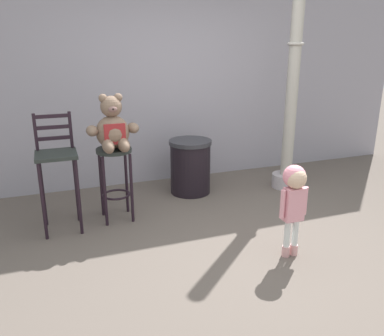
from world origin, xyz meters
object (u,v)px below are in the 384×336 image
Objects in this scene: bar_stool_with_teddy at (115,170)px; trash_bin at (190,166)px; bar_chair_empty at (57,163)px; child_walking at (294,191)px; teddy_bear at (113,129)px; lamppost at (292,90)px.

bar_stool_with_teddy is 1.15× the size of trash_bin.
bar_chair_empty is (-0.57, -0.05, 0.15)m from bar_stool_with_teddy.
trash_bin is 0.58× the size of bar_chair_empty.
child_walking is 0.71× the size of bar_chair_empty.
teddy_bear is at bearing -153.84° from trash_bin.
teddy_bear reaches higher than bar_chair_empty.
trash_bin is 0.22× the size of lamppost.
bar_stool_with_teddy is at bearing 4.38° from child_walking.
child_walking is at bearing -33.98° from bar_chair_empty.
bar_chair_empty is (-0.57, -0.02, -0.29)m from teddy_bear.
trash_bin is at bearing 18.12° from bar_chair_empty.
trash_bin is (-0.30, 1.79, -0.27)m from child_walking.
child_walking is at bearing -45.06° from bar_stool_with_teddy.
lamppost is at bearing -11.63° from trash_bin.
trash_bin is 1.58m from lamppost.
lamppost reaches higher than bar_chair_empty.
lamppost is at bearing -72.39° from child_walking.
bar_stool_with_teddy is at bearing 90.00° from teddy_bear.
trash_bin is at bearing 26.16° from teddy_bear.
teddy_bear is 0.18× the size of lamppost.
bar_stool_with_teddy is at bearing 4.75° from bar_chair_empty.
child_walking is 1.23× the size of trash_bin.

